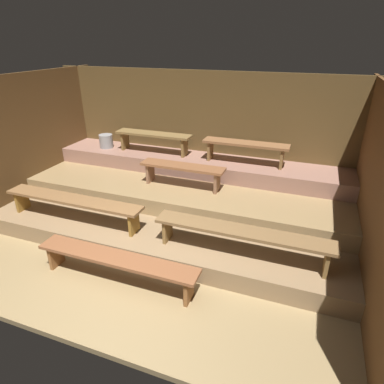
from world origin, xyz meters
name	(u,v)px	position (x,y,z in m)	size (l,w,h in m)	color
ground	(167,236)	(0.00, 2.02, -0.04)	(6.79, 4.84, 0.08)	#8D754D
wall_back	(204,134)	(0.00, 4.07, 1.27)	(6.79, 0.06, 2.53)	brown
wall_left	(16,146)	(-3.03, 2.02, 1.27)	(0.06, 4.84, 2.53)	brown
wall_right	(377,194)	(3.03, 2.02, 1.27)	(0.06, 4.84, 2.53)	brown
platform_lower	(177,213)	(0.00, 2.52, 0.15)	(5.99, 3.03, 0.30)	#876B4B
platform_middle	(187,188)	(0.00, 3.04, 0.44)	(5.99, 2.00, 0.30)	#92764C
platform_upper	(197,165)	(0.00, 3.59, 0.74)	(5.99, 0.90, 0.30)	#946958
bench_floor_center	(116,261)	(-0.12, 0.67, 0.35)	(2.35, 0.34, 0.42)	brown
bench_lower_left	(73,202)	(-1.42, 1.46, 0.65)	(2.49, 0.34, 0.42)	brown
bench_lower_right	(242,234)	(1.42, 1.46, 0.65)	(2.49, 0.34, 0.42)	brown
bench_middle_center	(182,169)	(0.01, 2.79, 0.93)	(1.57, 0.34, 0.42)	brown
bench_upper_left	(153,137)	(-0.97, 3.61, 1.22)	(1.64, 0.34, 0.42)	brown
bench_upper_right	(245,146)	(0.97, 3.61, 1.22)	(1.64, 0.34, 0.42)	brown
pail_upper	(106,141)	(-2.11, 3.55, 1.03)	(0.29, 0.29, 0.29)	gray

